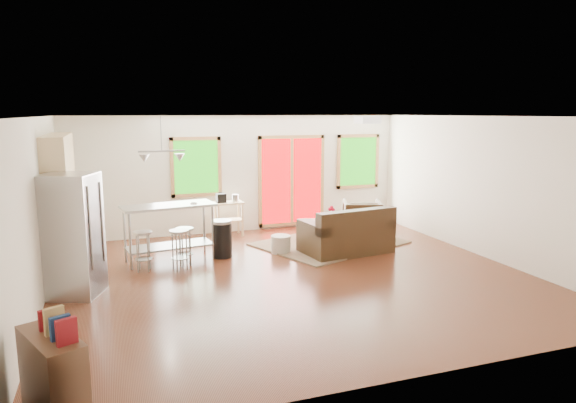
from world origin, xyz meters
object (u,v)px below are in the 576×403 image
object	(u,v)px
rug	(330,243)
kitchen_cart	(228,207)
ottoman	(314,230)
loveseat	(347,235)
armchair	(362,215)
coffee_table	(343,229)
refrigerator	(72,235)
island	(169,222)

from	to	relation	value
rug	kitchen_cart	xyz separation A→B (m)	(-1.82, 1.37, 0.63)
ottoman	kitchen_cart	xyz separation A→B (m)	(-1.70, 0.83, 0.45)
loveseat	armchair	distance (m)	1.67
ottoman	kitchen_cart	distance (m)	1.95
armchair	kitchen_cart	size ratio (longest dim) A/B	0.88
coffee_table	ottoman	xyz separation A→B (m)	(-0.37, 0.65, -0.13)
coffee_table	ottoman	bearing A→B (deg)	119.29
loveseat	refrigerator	world-z (taller)	refrigerator
ottoman	island	distance (m)	3.23
loveseat	kitchen_cart	world-z (taller)	kitchen_cart
loveseat	kitchen_cart	distance (m)	2.81
refrigerator	island	bearing A→B (deg)	61.91
armchair	ottoman	size ratio (longest dim) A/B	1.44
loveseat	ottoman	bearing A→B (deg)	89.37
loveseat	refrigerator	distance (m)	4.89
rug	refrigerator	bearing A→B (deg)	-162.64
rug	ottoman	distance (m)	0.58
coffee_table	kitchen_cart	distance (m)	2.56
loveseat	coffee_table	size ratio (longest dim) A/B	1.70
rug	ottoman	world-z (taller)	ottoman
armchair	island	bearing A→B (deg)	30.96
loveseat	island	bearing A→B (deg)	161.98
rug	island	size ratio (longest dim) A/B	1.59
rug	island	bearing A→B (deg)	-177.58
coffee_table	armchair	world-z (taller)	armchair
coffee_table	armchair	size ratio (longest dim) A/B	1.26
loveseat	island	xyz separation A→B (m)	(-3.27, 0.59, 0.36)
coffee_table	ottoman	size ratio (longest dim) A/B	1.82
armchair	refrigerator	xyz separation A→B (m)	(-5.80, -2.10, 0.49)
rug	refrigerator	world-z (taller)	refrigerator
kitchen_cart	loveseat	bearing A→B (deg)	-48.41
coffee_table	island	distance (m)	3.50
loveseat	rug	bearing A→B (deg)	85.31
rug	kitchen_cart	distance (m)	2.36
refrigerator	loveseat	bearing A→B (deg)	29.39
armchair	rug	bearing A→B (deg)	51.32
armchair	kitchen_cart	distance (m)	2.97
rug	ottoman	xyz separation A→B (m)	(-0.12, 0.54, 0.18)
armchair	refrigerator	distance (m)	6.19
coffee_table	island	xyz separation A→B (m)	(-3.48, -0.02, 0.39)
loveseat	ottoman	distance (m)	1.28
rug	coffee_table	distance (m)	0.41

